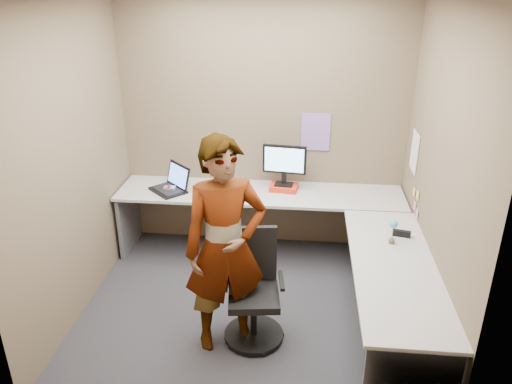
# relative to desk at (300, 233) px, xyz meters

# --- Properties ---
(ground) EXTENTS (3.00, 3.00, 0.00)m
(ground) POSITION_rel_desk_xyz_m (-0.44, -0.39, -0.59)
(ground) COLOR #2B2A30
(ground) RESTS_ON ground
(wall_back) EXTENTS (3.00, 0.00, 3.00)m
(wall_back) POSITION_rel_desk_xyz_m (-0.44, 0.91, 0.76)
(wall_back) COLOR brown
(wall_back) RESTS_ON ground
(wall_right) EXTENTS (0.00, 2.70, 2.70)m
(wall_right) POSITION_rel_desk_xyz_m (1.06, -0.39, 0.76)
(wall_right) COLOR brown
(wall_right) RESTS_ON ground
(wall_left) EXTENTS (0.00, 2.70, 2.70)m
(wall_left) POSITION_rel_desk_xyz_m (-1.94, -0.39, 0.76)
(wall_left) COLOR brown
(wall_left) RESTS_ON ground
(desk) EXTENTS (2.98, 2.58, 0.73)m
(desk) POSITION_rel_desk_xyz_m (0.00, 0.00, 0.00)
(desk) COLOR #B1B1B1
(desk) RESTS_ON ground
(paper_ream) EXTENTS (0.30, 0.24, 0.06)m
(paper_ream) POSITION_rel_desk_xyz_m (-0.19, 0.67, 0.17)
(paper_ream) COLOR red
(paper_ream) RESTS_ON desk
(monitor) EXTENTS (0.45, 0.15, 0.43)m
(monitor) POSITION_rel_desk_xyz_m (-0.19, 0.69, 0.45)
(monitor) COLOR black
(monitor) RESTS_ON paper_ream
(laptop) EXTENTS (0.48, 0.48, 0.26)m
(laptop) POSITION_rel_desk_xyz_m (-1.35, 0.55, 0.21)
(laptop) COLOR black
(laptop) RESTS_ON desk
(trackball_mouse) EXTENTS (0.12, 0.08, 0.07)m
(trackball_mouse) POSITION_rel_desk_xyz_m (-1.38, 0.52, 0.17)
(trackball_mouse) COLOR #B7B7BC
(trackball_mouse) RESTS_ON desk
(origami) EXTENTS (0.10, 0.10, 0.06)m
(origami) POSITION_rel_desk_xyz_m (-0.69, 0.39, 0.17)
(origami) COLOR white
(origami) RESTS_ON desk
(stapler) EXTENTS (0.16, 0.07, 0.05)m
(stapler) POSITION_rel_desk_xyz_m (0.87, -0.23, 0.17)
(stapler) COLOR black
(stapler) RESTS_ON desk
(flower) EXTENTS (0.07, 0.07, 0.22)m
(flower) POSITION_rel_desk_xyz_m (0.76, -0.36, 0.28)
(flower) COLOR brown
(flower) RESTS_ON desk
(calendar_purple) EXTENTS (0.30, 0.01, 0.40)m
(calendar_purple) POSITION_rel_desk_xyz_m (0.11, 0.90, 0.71)
(calendar_purple) COLOR #846BB7
(calendar_purple) RESTS_ON wall_back
(calendar_white) EXTENTS (0.01, 0.28, 0.38)m
(calendar_white) POSITION_rel_desk_xyz_m (1.05, 0.51, 0.66)
(calendar_white) COLOR white
(calendar_white) RESTS_ON wall_right
(sticky_note_a) EXTENTS (0.01, 0.07, 0.07)m
(sticky_note_a) POSITION_rel_desk_xyz_m (1.05, 0.16, 0.36)
(sticky_note_a) COLOR #F2E059
(sticky_note_a) RESTS_ON wall_right
(sticky_note_b) EXTENTS (0.01, 0.07, 0.07)m
(sticky_note_b) POSITION_rel_desk_xyz_m (1.05, 0.21, 0.23)
(sticky_note_b) COLOR pink
(sticky_note_b) RESTS_ON wall_right
(sticky_note_c) EXTENTS (0.01, 0.07, 0.07)m
(sticky_note_c) POSITION_rel_desk_xyz_m (1.05, 0.09, 0.21)
(sticky_note_c) COLOR pink
(sticky_note_c) RESTS_ON wall_right
(sticky_note_d) EXTENTS (0.01, 0.07, 0.07)m
(sticky_note_d) POSITION_rel_desk_xyz_m (1.05, 0.31, 0.33)
(sticky_note_d) COLOR #F2E059
(sticky_note_d) RESTS_ON wall_right
(office_chair) EXTENTS (0.51, 0.50, 0.93)m
(office_chair) POSITION_rel_desk_xyz_m (-0.36, -0.74, -0.21)
(office_chair) COLOR black
(office_chair) RESTS_ON ground
(person) EXTENTS (0.75, 0.63, 1.77)m
(person) POSITION_rel_desk_xyz_m (-0.57, -0.83, 0.30)
(person) COLOR #999399
(person) RESTS_ON ground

